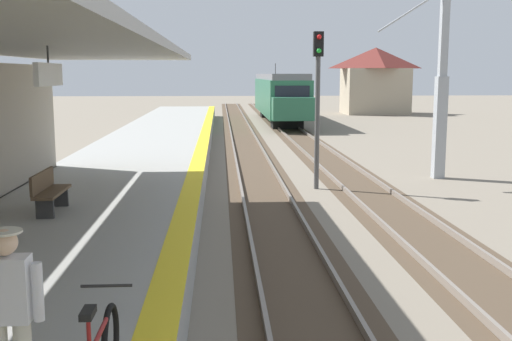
{
  "coord_description": "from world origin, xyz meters",
  "views": [
    {
      "loc": [
        0.51,
        -1.27,
        3.82
      ],
      "look_at": [
        1.15,
        9.74,
        2.1
      ],
      "focal_mm": 43.28,
      "sensor_mm": 36.0,
      "label": 1
    }
  ],
  "objects_px": {
    "approaching_train": "(280,95)",
    "distant_trackside_house": "(375,79)",
    "platform_bench": "(49,190)",
    "catenary_pylon_far_side": "(434,81)",
    "rail_signal_post": "(318,94)",
    "commuter_person": "(9,314)"
  },
  "relations": [
    {
      "from": "rail_signal_post",
      "to": "distant_trackside_house",
      "type": "bearing_deg",
      "value": 73.28
    },
    {
      "from": "catenary_pylon_far_side",
      "to": "platform_bench",
      "type": "bearing_deg",
      "value": -141.56
    },
    {
      "from": "catenary_pylon_far_side",
      "to": "distant_trackside_house",
      "type": "distance_m",
      "value": 38.44
    },
    {
      "from": "approaching_train",
      "to": "rail_signal_post",
      "type": "bearing_deg",
      "value": -93.08
    },
    {
      "from": "commuter_person",
      "to": "rail_signal_post",
      "type": "height_order",
      "value": "rail_signal_post"
    },
    {
      "from": "approaching_train",
      "to": "distant_trackside_house",
      "type": "height_order",
      "value": "distant_trackside_house"
    },
    {
      "from": "commuter_person",
      "to": "distant_trackside_house",
      "type": "xyz_separation_m",
      "value": [
        16.91,
        54.96,
        1.5
      ]
    },
    {
      "from": "approaching_train",
      "to": "commuter_person",
      "type": "distance_m",
      "value": 45.12
    },
    {
      "from": "approaching_train",
      "to": "rail_signal_post",
      "type": "xyz_separation_m",
      "value": [
        -1.58,
        -29.32,
        1.02
      ]
    },
    {
      "from": "commuter_person",
      "to": "platform_bench",
      "type": "relative_size",
      "value": 1.04
    },
    {
      "from": "distant_trackside_house",
      "to": "approaching_train",
      "type": "bearing_deg",
      "value": -135.02
    },
    {
      "from": "commuter_person",
      "to": "rail_signal_post",
      "type": "bearing_deg",
      "value": 71.92
    },
    {
      "from": "commuter_person",
      "to": "distant_trackside_house",
      "type": "relative_size",
      "value": 0.25
    },
    {
      "from": "rail_signal_post",
      "to": "platform_bench",
      "type": "relative_size",
      "value": 3.25
    },
    {
      "from": "commuter_person",
      "to": "catenary_pylon_far_side",
      "type": "xyz_separation_m",
      "value": [
        9.56,
        17.23,
        1.76
      ]
    },
    {
      "from": "approaching_train",
      "to": "distant_trackside_house",
      "type": "distance_m",
      "value": 14.65
    },
    {
      "from": "platform_bench",
      "to": "distant_trackside_house",
      "type": "height_order",
      "value": "distant_trackside_house"
    },
    {
      "from": "rail_signal_post",
      "to": "commuter_person",
      "type": "bearing_deg",
      "value": -108.08
    },
    {
      "from": "rail_signal_post",
      "to": "distant_trackside_house",
      "type": "xyz_separation_m",
      "value": [
        11.91,
        39.65,
        0.14
      ]
    },
    {
      "from": "approaching_train",
      "to": "platform_bench",
      "type": "bearing_deg",
      "value": -103.06
    },
    {
      "from": "commuter_person",
      "to": "rail_signal_post",
      "type": "relative_size",
      "value": 0.32
    },
    {
      "from": "commuter_person",
      "to": "rail_signal_post",
      "type": "distance_m",
      "value": 16.16
    }
  ]
}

